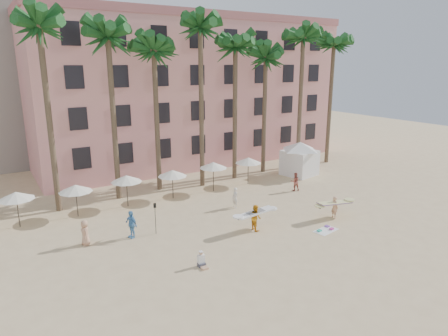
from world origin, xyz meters
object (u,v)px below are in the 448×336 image
pink_hotel (185,92)px  carrier_white (255,217)px  carrier_yellow (335,206)px  cabana (300,156)px

pink_hotel → carrier_white: size_ratio=11.84×
carrier_white → carrier_yellow: bearing=-11.3°
pink_hotel → cabana: size_ratio=6.59×
cabana → carrier_white: 15.45m
pink_hotel → carrier_white: 24.55m
pink_hotel → carrier_yellow: 25.07m
cabana → carrier_yellow: size_ratio=1.78×
cabana → pink_hotel: bearing=115.4°
carrier_yellow → carrier_white: size_ratio=1.01×
pink_hotel → carrier_white: (-5.92, -22.77, -7.02)m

